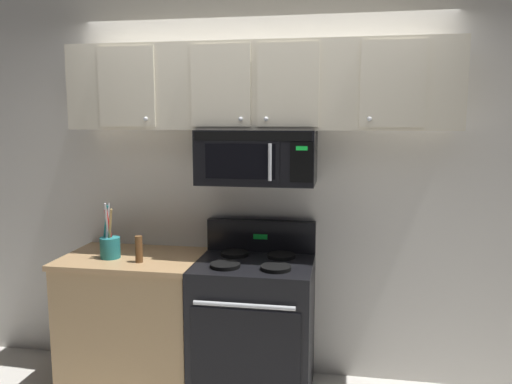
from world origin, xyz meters
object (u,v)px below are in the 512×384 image
Objects in this scene: utensil_crock_teal at (110,245)px; pepper_mill at (139,249)px; over_range_microwave at (257,157)px; stove_range at (254,325)px; salt_shaker at (105,245)px.

utensil_crock_teal is 2.19× the size of pepper_mill.
over_range_microwave is at bearing 18.68° from pepper_mill.
pepper_mill is (0.23, -0.07, -0.00)m from utensil_crock_teal.
stove_range reaches higher than pepper_mill.
pepper_mill is at bearing -15.74° from utensil_crock_teal.
over_range_microwave reaches higher than pepper_mill.
over_range_microwave is (-0.00, 0.12, 1.11)m from stove_range.
over_range_microwave reaches higher than salt_shaker.
stove_range is 2.95× the size of utensil_crock_teal.
stove_range is 0.91m from pepper_mill.
stove_range is 1.47× the size of over_range_microwave.
pepper_mill is at bearing -161.32° from over_range_microwave.
utensil_crock_teal is (-0.97, -0.18, -0.59)m from over_range_microwave.
over_range_microwave reaches higher than stove_range.
over_range_microwave is 6.85× the size of salt_shaker.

